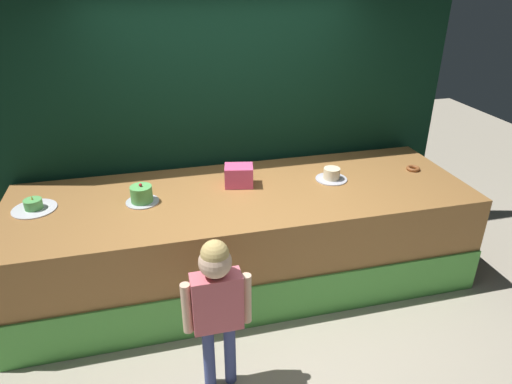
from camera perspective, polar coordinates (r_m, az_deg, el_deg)
ground_plane at (r=3.96m, az=0.71°, el=-16.21°), size 12.00×12.00×0.00m
stage_platform at (r=4.20m, az=-1.57°, el=-5.66°), size 4.03×1.36×0.91m
curtain_backdrop at (r=4.46m, az=-3.98°, el=11.70°), size 4.57×0.08×3.10m
child_figure at (r=3.02m, az=-4.94°, el=-12.97°), size 0.46×0.21×1.19m
pink_box at (r=4.08m, az=-2.16°, el=2.06°), size 0.29×0.24×0.19m
donut at (r=4.67m, az=19.10°, el=2.81°), size 0.13×0.13×0.03m
cake_left at (r=4.11m, az=-26.09°, el=-1.59°), size 0.35×0.35×0.13m
cake_center at (r=3.90m, az=-14.15°, el=-0.36°), size 0.27×0.27×0.17m
cake_right at (r=4.26m, az=9.46°, el=2.13°), size 0.29×0.29×0.11m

